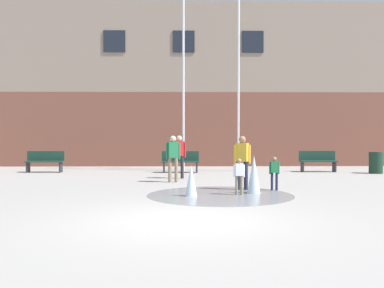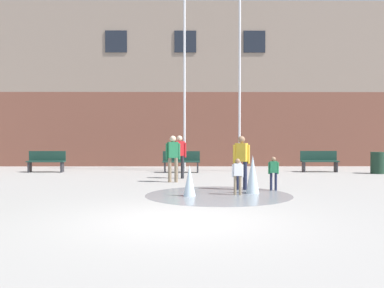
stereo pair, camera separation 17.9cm
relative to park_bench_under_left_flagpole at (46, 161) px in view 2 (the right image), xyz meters
The scene contains 14 objects.
ground_plane 12.44m from the park_bench_under_left_flagpole, 61.25° to the right, with size 100.00×100.00×0.00m, color gray.
library_building 9.54m from the park_bench_under_left_flagpole, 47.09° to the left, with size 36.00×6.05×8.41m.
splash_fountain 10.19m from the park_bench_under_left_flagpole, 45.32° to the right, with size 3.96×3.96×1.06m.
park_bench_under_left_flagpole is the anchor object (origin of this frame).
park_bench_under_right_flagpole 5.84m from the park_bench_under_left_flagpole, ahead, with size 1.60×0.44×0.91m.
park_bench_near_trashcan 11.84m from the park_bench_under_left_flagpole, ahead, with size 1.60×0.44×0.91m.
teen_by_trashcan 9.90m from the park_bench_under_left_flagpole, 38.65° to the right, with size 0.50×0.34×1.59m.
child_in_fountain 10.72m from the park_bench_under_left_flagpole, 36.33° to the right, with size 0.31×0.13×0.99m.
adult_watching 6.96m from the park_bench_under_left_flagpole, 36.00° to the right, with size 0.50×0.31×1.59m.
child_with_pink_shirt 10.46m from the park_bench_under_left_flagpole, 44.26° to the right, with size 0.31×0.14×0.99m.
adult_near_bench 6.46m from the park_bench_under_left_flagpole, 25.56° to the right, with size 0.50×0.33×1.59m.
flagpole_left 7.31m from the park_bench_under_left_flagpole, ahead, with size 0.80×0.10×8.76m.
flagpole_right 9.41m from the park_bench_under_left_flagpole, ahead, with size 0.80×0.10×8.76m.
trash_can 14.04m from the park_bench_under_left_flagpole, ahead, with size 0.56×0.56×0.90m, color #193323.
Camera 2 is at (0.21, -8.49, 1.65)m, focal length 42.00 mm.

